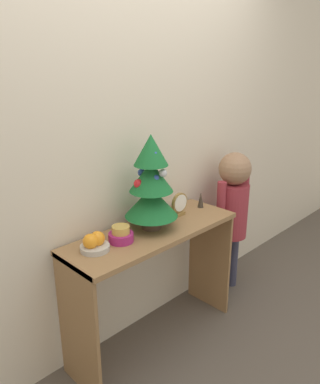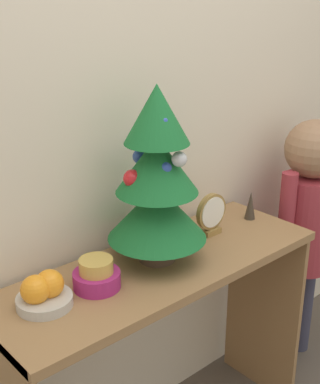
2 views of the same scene
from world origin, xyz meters
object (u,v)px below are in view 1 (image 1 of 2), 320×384
desk_clock (180,204)px  figurine (201,200)px  mini_tree (151,184)px  singing_bowl (121,235)px  child_figure (233,205)px  fruit_bowl (94,243)px

desk_clock → figurine: 0.21m
mini_tree → singing_bowl: 0.34m
mini_tree → figurine: size_ratio=5.22×
figurine → child_figure: bearing=-3.1°
child_figure → desk_clock: bearing=177.4°
singing_bowl → desk_clock: 0.51m
fruit_bowl → desk_clock: 0.67m
mini_tree → figurine: bearing=1.2°
fruit_bowl → singing_bowl: size_ratio=1.12×
singing_bowl → child_figure: child_figure is taller
figurine → fruit_bowl: bearing=-179.8°
figurine → child_figure: child_figure is taller
mini_tree → singing_bowl: mini_tree is taller
singing_bowl → fruit_bowl: bearing=173.4°
child_figure → singing_bowl: bearing=-179.9°
fruit_bowl → child_figure: child_figure is taller
mini_tree → fruit_bowl: bearing=179.1°
child_figure → mini_tree: bearing=179.3°
fruit_bowl → figurine: bearing=0.2°
fruit_bowl → figurine: size_ratio=1.44×
mini_tree → desk_clock: mini_tree is taller
singing_bowl → figurine: 0.72m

